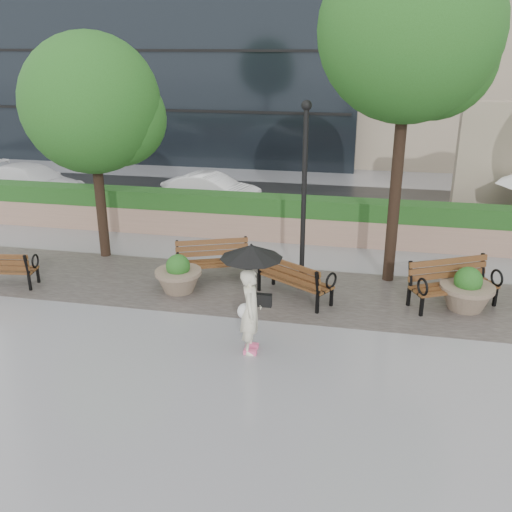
% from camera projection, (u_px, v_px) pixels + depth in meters
% --- Properties ---
extents(ground, '(100.00, 100.00, 0.00)m').
position_uv_depth(ground, '(264.00, 354.00, 11.14)').
color(ground, gray).
rests_on(ground, ground).
extents(cobble_strip, '(28.00, 3.20, 0.01)m').
position_uv_depth(cobble_strip, '(287.00, 292.00, 13.89)').
color(cobble_strip, '#383330').
rests_on(cobble_strip, ground).
extents(hedge_wall, '(24.00, 0.80, 1.35)m').
position_uv_depth(hedge_wall, '(307.00, 220.00, 17.33)').
color(hedge_wall, '#9F7A66').
rests_on(hedge_wall, ground).
extents(asphalt_street, '(40.00, 7.00, 0.00)m').
position_uv_depth(asphalt_street, '(320.00, 206.00, 21.23)').
color(asphalt_street, black).
rests_on(asphalt_street, ground).
extents(bench_0, '(1.83, 0.94, 0.94)m').
position_uv_depth(bench_0, '(1.00, 276.00, 14.17)').
color(bench_0, brown).
rests_on(bench_0, ground).
extents(bench_1, '(1.99, 1.37, 1.00)m').
position_uv_depth(bench_1, '(214.00, 268.00, 14.57)').
color(bench_1, brown).
rests_on(bench_1, ground).
extents(bench_2, '(1.99, 1.63, 1.01)m').
position_uv_depth(bench_2, '(294.00, 287.00, 13.46)').
color(bench_2, brown).
rests_on(bench_2, ground).
extents(bench_3, '(2.13, 1.62, 1.07)m').
position_uv_depth(bench_3, '(452.00, 293.00, 13.07)').
color(bench_3, brown).
rests_on(bench_3, ground).
extents(planter_left, '(1.13, 1.13, 0.95)m').
position_uv_depth(planter_left, '(179.00, 277.00, 13.84)').
color(planter_left, '#7F6B56').
rests_on(planter_left, ground).
extents(planter_right, '(1.21, 1.21, 1.01)m').
position_uv_depth(planter_right, '(466.00, 293.00, 12.90)').
color(planter_right, '#7F6B56').
rests_on(planter_right, ground).
extents(lamppost, '(0.28, 0.28, 4.51)m').
position_uv_depth(lamppost, '(303.00, 208.00, 13.63)').
color(lamppost, black).
rests_on(lamppost, ground).
extents(tree_0, '(3.69, 3.64, 6.04)m').
position_uv_depth(tree_0, '(98.00, 108.00, 14.93)').
color(tree_0, black).
rests_on(tree_0, ground).
extents(tree_1, '(4.10, 4.10, 8.03)m').
position_uv_depth(tree_1, '(416.00, 37.00, 12.66)').
color(tree_1, black).
rests_on(tree_1, ground).
extents(car_left, '(4.96, 2.94, 1.35)m').
position_uv_depth(car_left, '(33.00, 183.00, 21.90)').
color(car_left, white).
rests_on(car_left, ground).
extents(car_right, '(3.83, 1.91, 1.21)m').
position_uv_depth(car_right, '(212.00, 190.00, 21.09)').
color(car_right, white).
rests_on(car_right, ground).
extents(pedestrian, '(1.19, 1.19, 2.19)m').
position_uv_depth(pedestrian, '(251.00, 288.00, 10.82)').
color(pedestrian, '#F0EACA').
rests_on(pedestrian, ground).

